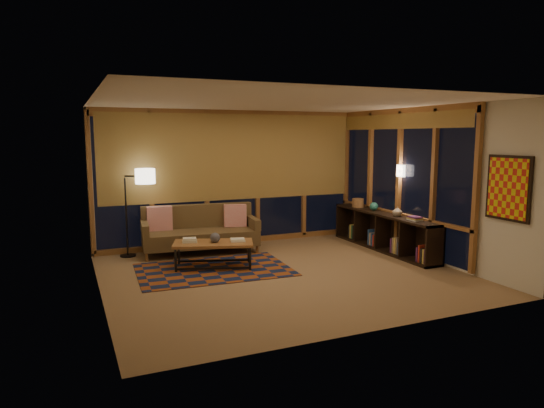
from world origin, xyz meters
name	(u,v)px	position (x,y,z in m)	size (l,w,h in m)	color
floor	(282,274)	(0.00, 0.00, 0.00)	(5.50, 5.00, 0.01)	#996C47
ceiling	(283,102)	(0.00, 0.00, 2.70)	(5.50, 5.00, 0.01)	beige
walls	(283,190)	(0.00, 0.00, 1.35)	(5.51, 5.01, 2.70)	beige
window_wall_back	(233,178)	(0.00, 2.43, 1.35)	(5.30, 0.16, 2.60)	brown
window_wall_right	(398,181)	(2.68, 0.60, 1.35)	(0.16, 3.70, 2.60)	brown
wall_art	(508,188)	(2.71, -1.85, 1.45)	(0.06, 0.74, 0.94)	red
wall_sconce	(401,171)	(2.62, 0.45, 1.55)	(0.12, 0.18, 0.22)	white
sofa	(200,230)	(-0.83, 1.91, 0.43)	(2.12, 0.86, 0.87)	brown
pillow_left	(159,218)	(-1.53, 2.19, 0.67)	(0.46, 0.15, 0.46)	red
pillow_right	(235,216)	(-0.11, 1.98, 0.65)	(0.43, 0.14, 0.43)	red
area_rug	(214,270)	(-0.94, 0.66, 0.01)	(2.46, 1.64, 0.01)	brown
coffee_table	(213,255)	(-0.90, 0.80, 0.22)	(1.31, 0.60, 0.44)	brown
book_stack_a	(189,240)	(-1.27, 0.96, 0.47)	(0.25, 0.20, 0.07)	beige
book_stack_b	(238,240)	(-0.51, 0.69, 0.46)	(0.24, 0.19, 0.05)	beige
ceramic_pot	(215,237)	(-0.88, 0.77, 0.52)	(0.17, 0.17, 0.17)	black
floor_lamp	(126,213)	(-2.13, 2.19, 0.81)	(0.54, 0.35, 1.62)	black
bookshelf	(383,231)	(2.49, 0.74, 0.36)	(0.40, 2.88, 0.72)	black
basket	(358,203)	(2.47, 1.62, 0.81)	(0.24, 0.24, 0.18)	#A66D3E
teal_bowl	(374,206)	(2.49, 1.08, 0.80)	(0.17, 0.17, 0.17)	#256E64
vase	(397,211)	(2.49, 0.34, 0.81)	(0.18, 0.18, 0.19)	tan
shelf_book_stack	(415,219)	(2.49, -0.15, 0.75)	(0.17, 0.23, 0.07)	beige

